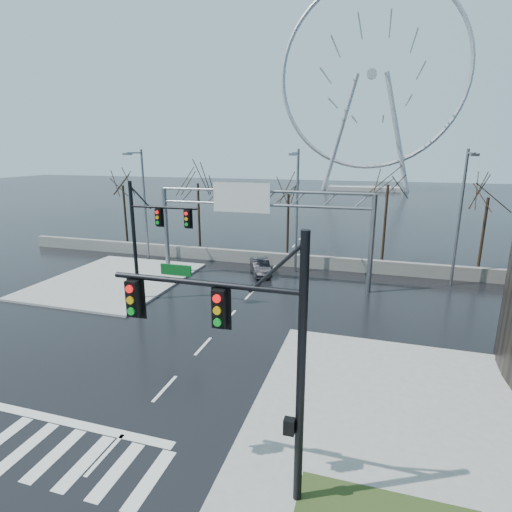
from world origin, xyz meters
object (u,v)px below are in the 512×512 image
at_px(signal_mast_near, 251,343).
at_px(car, 260,267).
at_px(sign_gantry, 256,216).
at_px(ferris_wheel, 371,82).
at_px(signal_mast_far, 148,231).

distance_m(signal_mast_near, car, 22.22).
bearing_deg(sign_gantry, ferris_wheel, 86.16).
distance_m(sign_gantry, ferris_wheel, 82.91).
bearing_deg(ferris_wheel, car, -94.13).
relative_size(signal_mast_near, car, 2.06).
xyz_separation_m(signal_mast_far, car, (5.24, 8.04, -4.19)).
xyz_separation_m(signal_mast_near, sign_gantry, (-5.52, 19.00, 0.31)).
bearing_deg(ferris_wheel, signal_mast_near, -89.92).
distance_m(signal_mast_far, sign_gantry, 8.14).
height_order(ferris_wheel, car, ferris_wheel).
bearing_deg(signal_mast_far, ferris_wheel, 82.80).
bearing_deg(sign_gantry, car, 97.14).
bearing_deg(car, ferris_wheel, 61.72).
bearing_deg(signal_mast_near, ferris_wheel, 90.08).
height_order(signal_mast_near, car, signal_mast_near).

